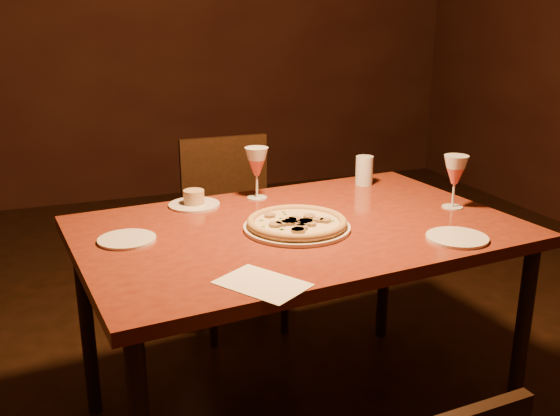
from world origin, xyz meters
name	(u,v)px	position (x,y,z in m)	size (l,w,h in m)	color
back_wall	(102,10)	(0.00, 3.50, 1.50)	(6.00, 0.04, 3.00)	#391B12
dining_table	(298,244)	(0.28, 0.24, 0.72)	(1.56, 1.08, 0.79)	maroon
chair_far	(233,222)	(0.31, 1.15, 0.51)	(0.44, 0.44, 0.91)	black
pizza_plate	(297,223)	(0.26, 0.20, 0.81)	(0.36, 0.36, 0.04)	white
ramekin_saucer	(194,201)	(0.00, 0.59, 0.81)	(0.19, 0.19, 0.06)	white
wine_glass_far	(257,173)	(0.25, 0.60, 0.89)	(0.09, 0.09, 0.20)	#CC5955
wine_glass_right	(454,182)	(0.89, 0.22, 0.89)	(0.09, 0.09, 0.20)	#CC5955
water_tumbler	(364,171)	(0.74, 0.63, 0.85)	(0.07, 0.07, 0.12)	silver
side_plate_left	(127,239)	(-0.29, 0.29, 0.79)	(0.19, 0.19, 0.01)	white
side_plate_near	(457,238)	(0.70, -0.07, 0.80)	(0.20, 0.20, 0.01)	white
menu_card	(262,284)	(0.00, -0.17, 0.79)	(0.16, 0.24, 0.00)	white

